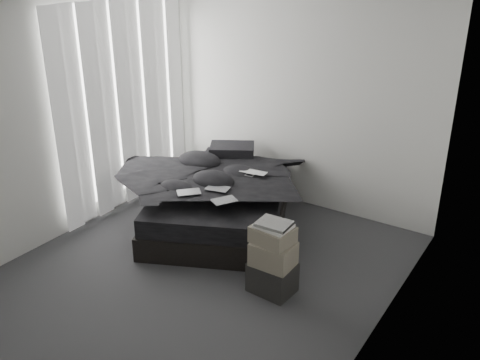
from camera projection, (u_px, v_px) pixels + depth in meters
The scene contains 24 objects.
floor at pixel (197, 274), 5.40m from camera, with size 3.60×4.20×0.01m, color #313134.
ceiling at pixel (186, 5), 4.36m from camera, with size 3.60×4.20×0.01m, color white.
wall_back at pixel (298, 103), 6.49m from camera, with size 3.60×0.01×2.60m, color silver.
wall_left at pixel (61, 122), 5.78m from camera, with size 0.01×4.20×2.60m, color silver.
wall_right at pixel (383, 201), 3.98m from camera, with size 0.01×4.20×2.60m, color silver.
window_left at pixel (121, 100), 6.44m from camera, with size 0.02×2.00×2.30m, color white.
curtain_left at pixel (125, 106), 6.45m from camera, with size 0.06×2.12×2.48m, color white.
bed at pixel (220, 214), 6.34m from camera, with size 1.49×1.97×0.27m, color black.
mattress at pixel (220, 195), 6.24m from camera, with size 1.43×1.91×0.21m, color black.
duvet at pixel (219, 180), 6.11m from camera, with size 1.45×1.68×0.23m, color black.
pillow_lower at pixel (227, 158), 6.87m from camera, with size 0.59×0.40×0.13m, color black.
pillow_upper at pixel (232, 150), 6.80m from camera, with size 0.55×0.38×0.12m, color black.
laptop at pixel (252, 168), 6.10m from camera, with size 0.32×0.20×0.02m, color silver.
comic_a at pixel (188, 186), 5.67m from camera, with size 0.25×0.16×0.01m, color black.
comic_b at pixel (218, 182), 5.75m from camera, with size 0.25×0.16×0.01m, color black.
comic_c at pixel (224, 193), 5.47m from camera, with size 0.25×0.16×0.01m, color black.
side_stand at pixel (209, 177), 6.93m from camera, with size 0.33×0.33×0.60m, color black.
papers at pixel (209, 155), 6.80m from camera, with size 0.23×0.17×0.01m, color white.
floor_books at pixel (186, 203), 6.74m from camera, with size 0.14×0.21×0.14m, color black.
box_lower at pixel (272, 277), 5.08m from camera, with size 0.41×0.32×0.30m, color black.
box_mid at pixel (273, 254), 4.97m from camera, with size 0.38×0.30×0.23m, color #6C6555.
box_upper at pixel (273, 235), 4.91m from camera, with size 0.36×0.29×0.16m, color #6C6555.
art_book_white at pixel (274, 226), 4.86m from camera, with size 0.31×0.25×0.03m, color silver.
art_book_snake at pixel (274, 224), 4.84m from camera, with size 0.30×0.24×0.03m, color silver.
Camera 1 is at (2.87, -3.58, 3.03)m, focal length 40.00 mm.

